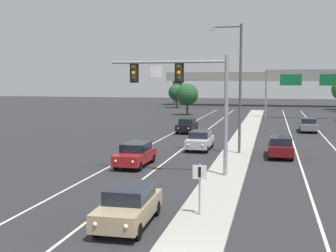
{
  "coord_description": "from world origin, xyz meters",
  "views": [
    {
      "loc": [
        2.68,
        -12.08,
        5.87
      ],
      "look_at": [
        -3.2,
        12.48,
        3.2
      ],
      "focal_mm": 46.65,
      "sensor_mm": 36.0,
      "label": 1
    }
  ],
  "objects": [
    {
      "name": "lane_stripe_receding_center",
      "position": [
        4.7,
        25.0,
        0.0
      ],
      "size": [
        0.14,
        100.0,
        0.01
      ],
      "primitive_type": "cube",
      "color": "silver",
      "rests_on": "ground"
    },
    {
      "name": "car_oncoming_black",
      "position": [
        -6.54,
        35.62,
        0.82
      ],
      "size": [
        1.84,
        4.48,
        1.58
      ],
      "color": "black",
      "rests_on": "ground"
    },
    {
      "name": "median_sign_post",
      "position": [
        -0.23,
        5.82,
        1.59
      ],
      "size": [
        0.6,
        0.1,
        2.2
      ],
      "color": "gray",
      "rests_on": "median_island"
    },
    {
      "name": "highway_sign_gantry",
      "position": [
        8.2,
        56.89,
        6.16
      ],
      "size": [
        13.28,
        0.42,
        7.5
      ],
      "color": "gray",
      "rests_on": "ground"
    },
    {
      "name": "car_oncoming_tan",
      "position": [
        -2.88,
        4.3,
        0.82
      ],
      "size": [
        1.92,
        4.51,
        1.58
      ],
      "color": "tan",
      "rests_on": "ground"
    },
    {
      "name": "car_oncoming_silver",
      "position": [
        -3.18,
        24.05,
        0.82
      ],
      "size": [
        1.84,
        4.48,
        1.58
      ],
      "color": "#B7B7BC",
      "rests_on": "ground"
    },
    {
      "name": "tree_far_left_b",
      "position": [
        -16.97,
        77.84,
        3.26
      ],
      "size": [
        3.46,
        3.46,
        5.01
      ],
      "color": "#4C3823",
      "rests_on": "ground"
    },
    {
      "name": "overpass_bridge",
      "position": [
        0.0,
        88.94,
        5.78
      ],
      "size": [
        42.4,
        6.4,
        7.65
      ],
      "color": "gray",
      "rests_on": "ground"
    },
    {
      "name": "lane_stripe_oncoming_center",
      "position": [
        -4.7,
        25.0,
        0.0
      ],
      "size": [
        0.14,
        100.0,
        0.01
      ],
      "primitive_type": "cube",
      "color": "silver",
      "rests_on": "ground"
    },
    {
      "name": "car_receding_grey",
      "position": [
        6.7,
        39.44,
        0.82
      ],
      "size": [
        1.88,
        4.49,
        1.58
      ],
      "color": "slate",
      "rests_on": "ground"
    },
    {
      "name": "car_oncoming_red",
      "position": [
        -6.35,
        16.04,
        0.82
      ],
      "size": [
        1.88,
        4.49,
        1.58
      ],
      "color": "maroon",
      "rests_on": "ground"
    },
    {
      "name": "car_receding_darkred",
      "position": [
        3.37,
        21.96,
        0.82
      ],
      "size": [
        1.88,
        4.49,
        1.58
      ],
      "color": "#5B0F14",
      "rests_on": "ground"
    },
    {
      "name": "tree_far_left_c",
      "position": [
        -11.18,
        59.78,
        3.47
      ],
      "size": [
        3.68,
        3.68,
        5.32
      ],
      "color": "#4C3823",
      "rests_on": "ground"
    },
    {
      "name": "median_island",
      "position": [
        0.0,
        18.0,
        0.07
      ],
      "size": [
        2.4,
        110.0,
        0.15
      ],
      "primitive_type": "cube",
      "color": "#9E9B93",
      "rests_on": "ground"
    },
    {
      "name": "edge_stripe_left",
      "position": [
        -8.0,
        25.0,
        0.0
      ],
      "size": [
        0.14,
        100.0,
        0.01
      ],
      "primitive_type": "cube",
      "color": "silver",
      "rests_on": "ground"
    },
    {
      "name": "street_lamp_median",
      "position": [
        0.02,
        22.19,
        5.79
      ],
      "size": [
        2.58,
        0.28,
        10.0
      ],
      "color": "#4C4C51",
      "rests_on": "median_island"
    },
    {
      "name": "overhead_signal_mast",
      "position": [
        -2.29,
        13.86,
        5.33
      ],
      "size": [
        7.27,
        0.44,
        7.2
      ],
      "color": "gray",
      "rests_on": "median_island"
    }
  ]
}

